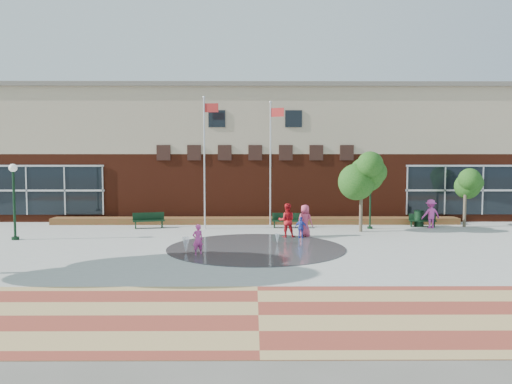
{
  "coord_description": "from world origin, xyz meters",
  "views": [
    {
      "loc": [
        -0.14,
        -20.24,
        4.3
      ],
      "look_at": [
        0.0,
        4.0,
        2.6
      ],
      "focal_mm": 35.0,
      "sensor_mm": 36.0,
      "label": 1
    }
  ],
  "objects_px": {
    "flagpole_left": "(205,156)",
    "trash_can": "(419,218)",
    "flagpole_right": "(271,156)",
    "child_splash": "(198,240)",
    "bench_left": "(149,223)"
  },
  "relations": [
    {
      "from": "flagpole_right",
      "to": "bench_left",
      "type": "relative_size",
      "value": 3.98
    },
    {
      "from": "flagpole_right",
      "to": "child_splash",
      "type": "xyz_separation_m",
      "value": [
        -3.56,
        -9.55,
        -3.67
      ]
    },
    {
      "from": "trash_can",
      "to": "flagpole_right",
      "type": "bearing_deg",
      "value": 175.49
    },
    {
      "from": "flagpole_left",
      "to": "child_splash",
      "type": "relative_size",
      "value": 5.79
    },
    {
      "from": "flagpole_left",
      "to": "trash_can",
      "type": "bearing_deg",
      "value": 9.3
    },
    {
      "from": "flagpole_right",
      "to": "trash_can",
      "type": "height_order",
      "value": "flagpole_right"
    },
    {
      "from": "flagpole_right",
      "to": "trash_can",
      "type": "xyz_separation_m",
      "value": [
        9.11,
        -0.72,
        -3.83
      ]
    },
    {
      "from": "flagpole_left",
      "to": "flagpole_right",
      "type": "distance_m",
      "value": 4.27
    },
    {
      "from": "flagpole_right",
      "to": "bench_left",
      "type": "distance_m",
      "value": 8.56
    },
    {
      "from": "flagpole_left",
      "to": "trash_can",
      "type": "xyz_separation_m",
      "value": [
        13.1,
        0.84,
        -3.87
      ]
    },
    {
      "from": "child_splash",
      "to": "trash_can",
      "type": "bearing_deg",
      "value": -175.5
    },
    {
      "from": "flagpole_left",
      "to": "flagpole_right",
      "type": "bearing_deg",
      "value": 26.99
    },
    {
      "from": "child_splash",
      "to": "flagpole_right",
      "type": "bearing_deg",
      "value": -140.82
    },
    {
      "from": "flagpole_right",
      "to": "trash_can",
      "type": "distance_m",
      "value": 9.91
    },
    {
      "from": "bench_left",
      "to": "child_splash",
      "type": "height_order",
      "value": "child_splash"
    }
  ]
}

